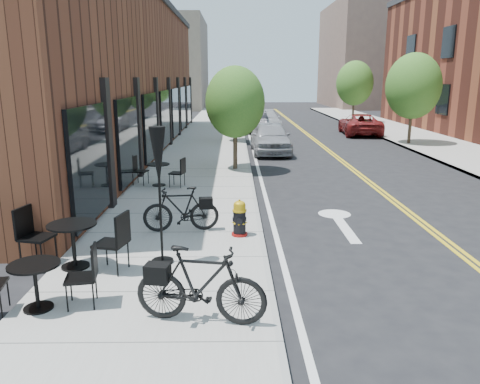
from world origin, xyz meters
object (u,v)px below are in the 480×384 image
object	(u,v)px
bicycle_left	(181,209)
bicycle_right	(201,285)
bistro_set_a	(73,239)
patio_umbrella	(159,167)
parked_car_a	(270,137)
parked_car_c	(266,120)
fire_hydrant	(240,218)
bistro_set_b	(35,280)
bistro_set_c	(158,171)
parked_car_b	(256,121)
parked_car_far	(360,124)

from	to	relation	value
bicycle_left	bicycle_right	xyz separation A→B (m)	(0.72, -4.07, 0.05)
bistro_set_a	patio_umbrella	xyz separation A→B (m)	(1.57, 0.21, 1.28)
bicycle_left	patio_umbrella	bearing A→B (deg)	-11.32
bicycle_left	bicycle_right	bearing A→B (deg)	3.63
bicycle_right	parked_car_a	bearing A→B (deg)	1.95
bicycle_right	parked_car_c	xyz separation A→B (m)	(2.72, 26.57, -0.05)
patio_umbrella	fire_hydrant	bearing A→B (deg)	46.25
bistro_set_b	bistro_set_c	bearing A→B (deg)	76.47
bicycle_left	bistro_set_a	xyz separation A→B (m)	(-1.72, -2.06, 0.04)
fire_hydrant	bicycle_right	bearing A→B (deg)	-92.82
bicycle_left	parked_car_a	xyz separation A→B (m)	(2.91, 11.92, 0.11)
bicycle_left	parked_car_b	xyz separation A→B (m)	(2.64, 20.96, 0.03)
parked_car_a	parked_car_far	world-z (taller)	parked_car_a
bistro_set_c	parked_car_a	xyz separation A→B (m)	(4.14, 7.33, 0.16)
patio_umbrella	parked_car_c	world-z (taller)	patio_umbrella
bistro_set_a	bistro_set_b	distance (m)	1.59
fire_hydrant	bicycle_left	xyz separation A→B (m)	(-1.31, 0.32, 0.13)
bicycle_right	parked_car_b	bearing A→B (deg)	5.37
patio_umbrella	parked_car_far	size ratio (longest dim) A/B	0.54
bistro_set_b	bistro_set_a	bearing A→B (deg)	78.95
bistro_set_c	parked_car_c	xyz separation A→B (m)	(4.67, 17.92, 0.05)
bistro_set_a	parked_car_far	size ratio (longest dim) A/B	0.44
bicycle_left	bistro_set_b	xyz separation A→B (m)	(-1.76, -3.64, -0.04)
parked_car_a	bistro_set_c	bearing A→B (deg)	-120.55
fire_hydrant	bistro_set_c	size ratio (longest dim) A/B	0.47
bicycle_right	parked_car_far	bearing A→B (deg)	-10.03
fire_hydrant	bistro_set_b	size ratio (longest dim) A/B	0.46
parked_car_b	bicycle_left	bearing A→B (deg)	-95.34
bistro_set_a	parked_car_b	world-z (taller)	parked_car_b
bistro_set_b	parked_car_c	world-z (taller)	parked_car_c
parked_car_a	patio_umbrella	bearing A→B (deg)	-103.68
bistro_set_c	fire_hydrant	bearing A→B (deg)	-48.31
bicycle_right	parked_car_a	size ratio (longest dim) A/B	0.43
fire_hydrant	bistro_set_c	distance (m)	5.52
parked_car_a	bicycle_left	bearing A→B (deg)	-104.84
patio_umbrella	parked_car_b	bearing A→B (deg)	83.00
bistro_set_c	patio_umbrella	bearing A→B (deg)	-66.24
bicycle_right	bistro_set_b	world-z (taller)	bicycle_right
bistro_set_a	parked_car_far	xyz separation A→B (m)	(10.78, 21.14, -0.01)
bistro_set_b	parked_car_far	distance (m)	25.16
parked_car_b	bistro_set_b	bearing A→B (deg)	-98.29
parked_car_far	patio_umbrella	bearing A→B (deg)	70.68
parked_car_a	parked_car_far	bearing A→B (deg)	48.30
patio_umbrella	parked_car_far	bearing A→B (deg)	66.25
bistro_set_a	patio_umbrella	bearing A→B (deg)	21.02
fire_hydrant	bicycle_right	distance (m)	3.80
parked_car_b	parked_car_far	xyz separation A→B (m)	(6.41, -1.88, -0.01)
bistro_set_c	patio_umbrella	size ratio (longest dim) A/B	0.69
bistro_set_c	parked_car_c	world-z (taller)	parked_car_c
fire_hydrant	bistro_set_c	xyz separation A→B (m)	(-2.53, 4.90, 0.08)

